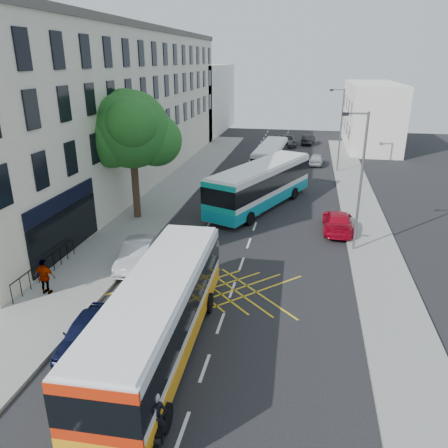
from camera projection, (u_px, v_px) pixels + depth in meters
The scene contains 21 objects.
ground at pixel (205, 368), 16.24m from camera, with size 120.00×120.00×0.00m, color black.
pavement_left at pixel (138, 217), 31.49m from camera, with size 5.00×70.00×0.15m, color gray.
pavement_right at pixel (368, 233), 28.66m from camera, with size 3.00×70.00×0.15m, color gray.
terrace_main at pixel (114, 107), 38.82m from camera, with size 8.30×45.00×13.50m.
terrace_far at pixel (198, 99), 67.47m from camera, with size 8.00×20.00×10.00m, color silver.
building_right at pixel (371, 115), 56.96m from camera, with size 6.00×18.00×8.00m, color silver.
street_tree at pixel (131, 131), 29.27m from camera, with size 6.30×5.70×8.80m.
lamp_near at pixel (360, 176), 24.53m from camera, with size 1.45×0.15×8.00m.
lamp_far at pixel (340, 126), 42.90m from camera, with size 1.45×0.15×8.00m.
railings at pixel (46, 267), 22.57m from camera, with size 0.08×5.60×1.14m, color black, non-canonical shape.
bus_near at pixel (159, 314), 16.61m from camera, with size 3.05×11.38×3.18m.
bus_mid at pixel (261, 185), 33.40m from camera, with size 7.08×12.05×3.35m.
bus_far at pixel (270, 158), 44.02m from camera, with size 2.92×10.13×2.81m.
motorbike at pixel (157, 421), 12.70m from camera, with size 0.82×2.11×1.92m.
parked_car_blue at pixel (87, 332), 17.28m from camera, with size 1.51×3.75×1.28m, color black.
parked_car_silver at pixel (138, 254), 24.03m from camera, with size 1.52×4.35×1.43m, color #AAACB2.
red_hatchback at pixel (338, 221), 29.01m from camera, with size 1.89×4.65×1.35m, color #B8071F.
distant_car_grey at pixel (287, 141), 57.84m from camera, with size 2.26×4.89×1.36m, color #43464B.
distant_car_silver at pixel (316, 159), 47.31m from camera, with size 1.46×3.62×1.23m, color #ABAFB3.
distant_car_dark at pixel (308, 139), 58.87m from camera, with size 1.35×3.87×1.28m, color black.
pedestrian_far at pixel (45, 277), 20.81m from camera, with size 1.05×0.44×1.80m, color gray.
Camera 1 is at (3.23, -12.91, 10.76)m, focal length 35.00 mm.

